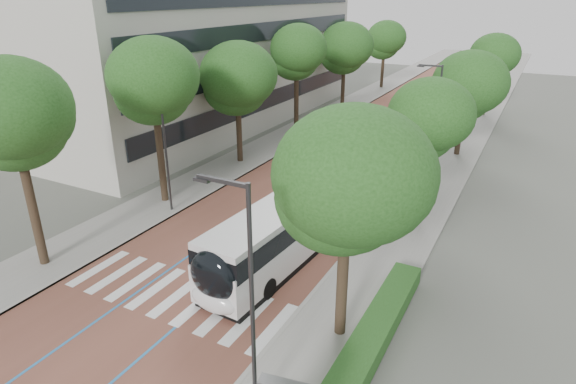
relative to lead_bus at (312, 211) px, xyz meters
name	(u,v)px	position (x,y,z in m)	size (l,w,h in m)	color
ground	(159,306)	(-3.17, -8.96, -1.63)	(160.00, 160.00, 0.00)	#51544C
road	(405,115)	(-3.17, 31.04, -1.62)	(11.00, 140.00, 0.02)	brown
sidewalk_left	(342,108)	(-10.67, 31.04, -1.57)	(4.00, 140.00, 0.12)	gray
sidewalk_right	(475,123)	(4.33, 31.04, -1.57)	(4.00, 140.00, 0.12)	gray
kerb_left	(357,110)	(-8.77, 31.04, -1.57)	(0.20, 140.00, 0.14)	gray
kerb_right	(456,121)	(2.43, 31.04, -1.57)	(0.20, 140.00, 0.14)	gray
zebra_crossing	(178,295)	(-2.97, -7.96, -1.60)	(10.55, 3.60, 0.01)	silver
lane_line_left	(391,114)	(-4.77, 31.04, -1.60)	(0.12, 126.00, 0.01)	#236EB1
lane_line_right	(419,117)	(-1.57, 31.04, -1.60)	(0.12, 126.00, 0.01)	#236EB1
office_building	(193,52)	(-22.64, 19.04, 5.37)	(18.11, 40.00, 14.00)	#ADABA0
hedge	(356,367)	(5.93, -8.96, -1.11)	(1.20, 14.00, 0.80)	#1F4517
streetlight_near	(246,288)	(3.45, -11.96, 3.19)	(1.82, 0.20, 8.00)	#2C2C2E
streetlight_far	(435,112)	(3.45, 13.04, 3.19)	(1.82, 0.20, 8.00)	#2C2C2E
lamp_post_left	(166,148)	(-9.27, -0.96, 2.49)	(0.14, 0.14, 8.00)	#2C2C2E
trees_left	(285,63)	(-10.67, 16.74, 5.26)	(6.08, 60.37, 9.89)	black
trees_right	(451,99)	(4.53, 12.71, 4.30)	(5.95, 47.46, 8.80)	black
lead_bus	(312,211)	(0.00, 0.00, 0.00)	(3.70, 18.52, 3.20)	black
bus_queued_0	(395,137)	(-0.16, 16.57, 0.00)	(3.31, 12.53, 3.20)	silver
bus_queued_1	(429,106)	(-0.35, 29.78, 0.00)	(2.61, 12.41, 3.20)	silver
bus_queued_2	(449,86)	(-0.71, 42.52, 0.00)	(3.22, 12.52, 3.20)	silver
bus_queued_3	(463,72)	(-1.03, 55.36, 0.00)	(3.10, 12.50, 3.20)	silver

